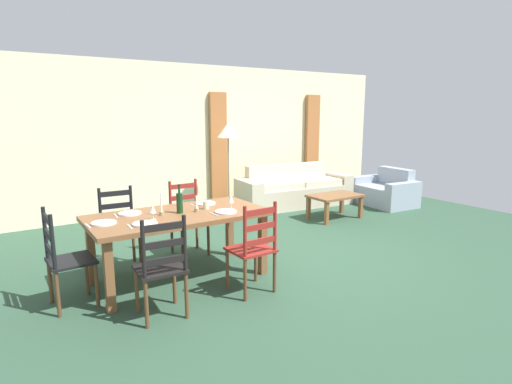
# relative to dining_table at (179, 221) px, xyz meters

# --- Properties ---
(ground_plane) EXTENTS (9.60, 9.60, 0.02)m
(ground_plane) POSITION_rel_dining_table_xyz_m (1.44, -0.10, -0.67)
(ground_plane) COLOR #2C4B37
(wall_far) EXTENTS (9.60, 0.16, 2.70)m
(wall_far) POSITION_rel_dining_table_xyz_m (1.44, 3.20, 0.69)
(wall_far) COLOR beige
(wall_far) RESTS_ON ground_plane
(curtain_panel_left) EXTENTS (0.35, 0.08, 2.20)m
(curtain_panel_left) POSITION_rel_dining_table_xyz_m (2.13, 3.06, 0.44)
(curtain_panel_left) COLOR #B06836
(curtain_panel_left) RESTS_ON ground_plane
(curtain_panel_right) EXTENTS (0.35, 0.08, 2.20)m
(curtain_panel_right) POSITION_rel_dining_table_xyz_m (4.53, 3.06, 0.44)
(curtain_panel_right) COLOR #B06836
(curtain_panel_right) RESTS_ON ground_plane
(dining_table) EXTENTS (1.90, 0.96, 0.75)m
(dining_table) POSITION_rel_dining_table_xyz_m (0.00, 0.00, 0.00)
(dining_table) COLOR brown
(dining_table) RESTS_ON ground_plane
(dining_chair_near_left) EXTENTS (0.45, 0.43, 0.96)m
(dining_chair_near_left) POSITION_rel_dining_table_xyz_m (-0.48, -0.75, -0.19)
(dining_chair_near_left) COLOR black
(dining_chair_near_left) RESTS_ON ground_plane
(dining_chair_near_right) EXTENTS (0.43, 0.41, 0.96)m
(dining_chair_near_right) POSITION_rel_dining_table_xyz_m (0.49, -0.75, -0.19)
(dining_chair_near_right) COLOR maroon
(dining_chair_near_right) RESTS_ON ground_plane
(dining_chair_far_left) EXTENTS (0.44, 0.43, 0.96)m
(dining_chair_far_left) POSITION_rel_dining_table_xyz_m (-0.45, 0.71, -0.19)
(dining_chair_far_left) COLOR black
(dining_chair_far_left) RESTS_ON ground_plane
(dining_chair_far_right) EXTENTS (0.42, 0.40, 0.96)m
(dining_chair_far_right) POSITION_rel_dining_table_xyz_m (0.43, 0.73, -0.19)
(dining_chair_far_right) COLOR maroon
(dining_chair_far_right) RESTS_ON ground_plane
(dining_chair_head_west) EXTENTS (0.42, 0.44, 0.96)m
(dining_chair_head_west) POSITION_rel_dining_table_xyz_m (-1.16, -0.04, -0.19)
(dining_chair_head_west) COLOR black
(dining_chair_head_west) RESTS_ON ground_plane
(dinner_plate_near_left) EXTENTS (0.24, 0.24, 0.02)m
(dinner_plate_near_left) POSITION_rel_dining_table_xyz_m (-0.45, -0.25, 0.10)
(dinner_plate_near_left) COLOR white
(dinner_plate_near_left) RESTS_ON dining_table
(fork_near_left) EXTENTS (0.02, 0.17, 0.01)m
(fork_near_left) POSITION_rel_dining_table_xyz_m (-0.60, -0.25, 0.09)
(fork_near_left) COLOR silver
(fork_near_left) RESTS_ON dining_table
(dinner_plate_near_right) EXTENTS (0.24, 0.24, 0.02)m
(dinner_plate_near_right) POSITION_rel_dining_table_xyz_m (0.45, -0.25, 0.10)
(dinner_plate_near_right) COLOR white
(dinner_plate_near_right) RESTS_ON dining_table
(fork_near_right) EXTENTS (0.03, 0.17, 0.01)m
(fork_near_right) POSITION_rel_dining_table_xyz_m (0.30, -0.25, 0.09)
(fork_near_right) COLOR silver
(fork_near_right) RESTS_ON dining_table
(dinner_plate_far_left) EXTENTS (0.24, 0.24, 0.02)m
(dinner_plate_far_left) POSITION_rel_dining_table_xyz_m (-0.45, 0.25, 0.10)
(dinner_plate_far_left) COLOR white
(dinner_plate_far_left) RESTS_ON dining_table
(fork_far_left) EXTENTS (0.03, 0.17, 0.01)m
(fork_far_left) POSITION_rel_dining_table_xyz_m (-0.60, 0.25, 0.09)
(fork_far_left) COLOR silver
(fork_far_left) RESTS_ON dining_table
(dinner_plate_far_right) EXTENTS (0.24, 0.24, 0.02)m
(dinner_plate_far_right) POSITION_rel_dining_table_xyz_m (0.45, 0.25, 0.10)
(dinner_plate_far_right) COLOR white
(dinner_plate_far_right) RESTS_ON dining_table
(fork_far_right) EXTENTS (0.03, 0.17, 0.01)m
(fork_far_right) POSITION_rel_dining_table_xyz_m (0.30, 0.25, 0.09)
(fork_far_right) COLOR silver
(fork_far_right) RESTS_ON dining_table
(dinner_plate_head_west) EXTENTS (0.24, 0.24, 0.02)m
(dinner_plate_head_west) POSITION_rel_dining_table_xyz_m (-0.78, -0.00, 0.10)
(dinner_plate_head_west) COLOR white
(dinner_plate_head_west) RESTS_ON dining_table
(fork_head_west) EXTENTS (0.03, 0.17, 0.01)m
(fork_head_west) POSITION_rel_dining_table_xyz_m (-0.93, -0.00, 0.09)
(fork_head_west) COLOR silver
(fork_head_west) RESTS_ON dining_table
(wine_bottle) EXTENTS (0.07, 0.07, 0.32)m
(wine_bottle) POSITION_rel_dining_table_xyz_m (0.02, 0.00, 0.20)
(wine_bottle) COLOR #143819
(wine_bottle) RESTS_ON dining_table
(wine_glass_near_left) EXTENTS (0.06, 0.06, 0.16)m
(wine_glass_near_left) POSITION_rel_dining_table_xyz_m (-0.32, -0.13, 0.20)
(wine_glass_near_left) COLOR white
(wine_glass_near_left) RESTS_ON dining_table
(wine_glass_near_right) EXTENTS (0.06, 0.06, 0.16)m
(wine_glass_near_right) POSITION_rel_dining_table_xyz_m (0.58, -0.15, 0.20)
(wine_glass_near_right) COLOR white
(wine_glass_near_right) RESTS_ON dining_table
(coffee_cup_primary) EXTENTS (0.07, 0.07, 0.09)m
(coffee_cup_primary) POSITION_rel_dining_table_xyz_m (0.34, 0.02, 0.13)
(coffee_cup_primary) COLOR beige
(coffee_cup_primary) RESTS_ON dining_table
(candle_tall) EXTENTS (0.05, 0.05, 0.25)m
(candle_tall) POSITION_rel_dining_table_xyz_m (-0.18, 0.02, 0.16)
(candle_tall) COLOR #998C66
(candle_tall) RESTS_ON dining_table
(candle_short) EXTENTS (0.05, 0.05, 0.18)m
(candle_short) POSITION_rel_dining_table_xyz_m (0.20, -0.04, 0.13)
(candle_short) COLOR #998C66
(candle_short) RESTS_ON dining_table
(couch) EXTENTS (2.35, 1.03, 0.80)m
(couch) POSITION_rel_dining_table_xyz_m (3.34, 2.22, -0.37)
(couch) COLOR beige
(couch) RESTS_ON ground_plane
(coffee_table) EXTENTS (0.90, 0.56, 0.42)m
(coffee_table) POSITION_rel_dining_table_xyz_m (3.30, 1.00, -0.31)
(coffee_table) COLOR brown
(coffee_table) RESTS_ON ground_plane
(armchair_upholstered) EXTENTS (0.90, 1.23, 0.72)m
(armchair_upholstered) POSITION_rel_dining_table_xyz_m (4.95, 1.25, -0.41)
(armchair_upholstered) COLOR #96A2B3
(armchair_upholstered) RESTS_ON ground_plane
(standing_lamp) EXTENTS (0.40, 0.40, 1.64)m
(standing_lamp) POSITION_rel_dining_table_xyz_m (1.98, 2.40, 0.75)
(standing_lamp) COLOR #332D28
(standing_lamp) RESTS_ON ground_plane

